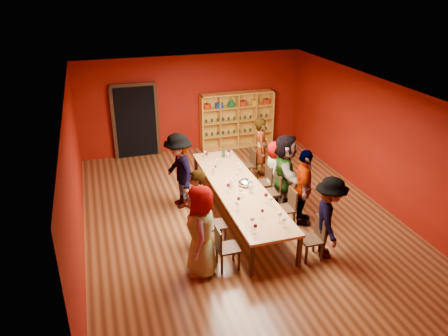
{
  "coord_description": "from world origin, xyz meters",
  "views": [
    {
      "loc": [
        -2.96,
        -8.42,
        5.27
      ],
      "look_at": [
        -0.27,
        0.29,
        1.15
      ],
      "focal_mm": 35.0,
      "sensor_mm": 36.0,
      "label": 1
    }
  ],
  "objects_px": {
    "chair_person_left_1": "(211,223)",
    "person_left_0": "(201,231)",
    "person_right_1": "(303,188)",
    "chair_person_right_3": "(265,180)",
    "chair_person_right_0": "(315,236)",
    "shelving_unit": "(237,117)",
    "tasting_table": "(239,189)",
    "chair_person_left_3": "(191,186)",
    "person_right_3": "(274,170)",
    "chair_person_left_0": "(224,246)",
    "chair_person_right_2": "(273,190)",
    "chair_person_right_1": "(288,206)",
    "person_left_1": "(196,210)",
    "person_right_0": "(329,218)",
    "chair_person_right_4": "(249,163)",
    "spittoon_bowl": "(245,183)",
    "person_left_3": "(179,171)",
    "person_right_4": "(261,149)",
    "person_right_2": "(285,172)",
    "wine_bottle": "(223,153)"
  },
  "relations": [
    {
      "from": "chair_person_left_1",
      "to": "person_left_0",
      "type": "bearing_deg",
      "value": -116.56
    },
    {
      "from": "person_right_1",
      "to": "chair_person_right_3",
      "type": "height_order",
      "value": "person_right_1"
    },
    {
      "from": "chair_person_right_0",
      "to": "shelving_unit",
      "type": "bearing_deg",
      "value": 85.58
    },
    {
      "from": "tasting_table",
      "to": "chair_person_left_3",
      "type": "bearing_deg",
      "value": 134.91
    },
    {
      "from": "shelving_unit",
      "to": "person_right_3",
      "type": "height_order",
      "value": "shelving_unit"
    },
    {
      "from": "chair_person_left_0",
      "to": "chair_person_right_2",
      "type": "xyz_separation_m",
      "value": [
        1.82,
        1.89,
        0.0
      ]
    },
    {
      "from": "person_right_1",
      "to": "chair_person_right_2",
      "type": "xyz_separation_m",
      "value": [
        -0.35,
        0.83,
        -0.4
      ]
    },
    {
      "from": "chair_person_right_0",
      "to": "chair_person_right_1",
      "type": "height_order",
      "value": "same"
    },
    {
      "from": "person_left_1",
      "to": "chair_person_right_2",
      "type": "xyz_separation_m",
      "value": [
        2.14,
        1.01,
        -0.37
      ]
    },
    {
      "from": "chair_person_left_0",
      "to": "person_right_0",
      "type": "height_order",
      "value": "person_right_0"
    },
    {
      "from": "chair_person_right_2",
      "to": "chair_person_right_4",
      "type": "distance_m",
      "value": 1.7
    },
    {
      "from": "chair_person_left_3",
      "to": "person_right_3",
      "type": "relative_size",
      "value": 0.59
    },
    {
      "from": "chair_person_right_2",
      "to": "spittoon_bowl",
      "type": "xyz_separation_m",
      "value": [
        -0.74,
        -0.08,
        0.33
      ]
    },
    {
      "from": "chair_person_left_1",
      "to": "chair_person_right_3",
      "type": "xyz_separation_m",
      "value": [
        1.82,
        1.55,
        0.0
      ]
    },
    {
      "from": "person_left_1",
      "to": "chair_person_right_4",
      "type": "xyz_separation_m",
      "value": [
        2.14,
        2.71,
        -0.37
      ]
    },
    {
      "from": "chair_person_left_0",
      "to": "chair_person_left_1",
      "type": "bearing_deg",
      "value": 90.0
    },
    {
      "from": "chair_person_left_1",
      "to": "person_left_3",
      "type": "relative_size",
      "value": 0.48
    },
    {
      "from": "person_right_4",
      "to": "spittoon_bowl",
      "type": "relative_size",
      "value": 5.27
    },
    {
      "from": "shelving_unit",
      "to": "person_right_1",
      "type": "distance_m",
      "value": 5.03
    },
    {
      "from": "chair_person_right_1",
      "to": "person_right_4",
      "type": "distance_m",
      "value": 2.57
    },
    {
      "from": "person_left_0",
      "to": "person_right_2",
      "type": "relative_size",
      "value": 0.97
    },
    {
      "from": "person_right_1",
      "to": "spittoon_bowl",
      "type": "xyz_separation_m",
      "value": [
        -1.1,
        0.74,
        -0.07
      ]
    },
    {
      "from": "shelving_unit",
      "to": "person_right_4",
      "type": "relative_size",
      "value": 1.39
    },
    {
      "from": "person_left_1",
      "to": "person_right_3",
      "type": "relative_size",
      "value": 1.15
    },
    {
      "from": "person_right_0",
      "to": "tasting_table",
      "type": "bearing_deg",
      "value": 51.67
    },
    {
      "from": "shelving_unit",
      "to": "chair_person_left_3",
      "type": "distance_m",
      "value": 4.14
    },
    {
      "from": "chair_person_right_1",
      "to": "spittoon_bowl",
      "type": "relative_size",
      "value": 2.71
    },
    {
      "from": "person_right_0",
      "to": "person_left_1",
      "type": "bearing_deg",
      "value": 86.6
    },
    {
      "from": "tasting_table",
      "to": "person_left_1",
      "type": "bearing_deg",
      "value": -144.0
    },
    {
      "from": "wine_bottle",
      "to": "spittoon_bowl",
      "type": "bearing_deg",
      "value": -90.5
    },
    {
      "from": "chair_person_left_0",
      "to": "person_right_2",
      "type": "relative_size",
      "value": 0.48
    },
    {
      "from": "chair_person_right_0",
      "to": "person_right_1",
      "type": "distance_m",
      "value": 1.38
    },
    {
      "from": "spittoon_bowl",
      "to": "tasting_table",
      "type": "bearing_deg",
      "value": -168.28
    },
    {
      "from": "person_right_1",
      "to": "tasting_table",
      "type": "bearing_deg",
      "value": 84.26
    },
    {
      "from": "chair_person_left_3",
      "to": "chair_person_right_3",
      "type": "bearing_deg",
      "value": -8.14
    },
    {
      "from": "person_right_4",
      "to": "wine_bottle",
      "type": "bearing_deg",
      "value": 108.29
    },
    {
      "from": "chair_person_left_1",
      "to": "chair_person_right_0",
      "type": "xyz_separation_m",
      "value": [
        1.82,
        -1.09,
        0.0
      ]
    },
    {
      "from": "shelving_unit",
      "to": "chair_person_right_4",
      "type": "bearing_deg",
      "value": -100.99
    },
    {
      "from": "chair_person_left_3",
      "to": "chair_person_right_1",
      "type": "height_order",
      "value": "same"
    },
    {
      "from": "chair_person_left_0",
      "to": "person_right_4",
      "type": "bearing_deg",
      "value": 58.86
    },
    {
      "from": "chair_person_right_4",
      "to": "wine_bottle",
      "type": "xyz_separation_m",
      "value": [
        -0.73,
        -0.01,
        0.37
      ]
    },
    {
      "from": "person_right_4",
      "to": "shelving_unit",
      "type": "bearing_deg",
      "value": 14.53
    },
    {
      "from": "wine_bottle",
      "to": "person_right_3",
      "type": "bearing_deg",
      "value": -49.64
    },
    {
      "from": "chair_person_right_1",
      "to": "person_right_1",
      "type": "bearing_deg",
      "value": 0.0
    },
    {
      "from": "chair_person_left_0",
      "to": "spittoon_bowl",
      "type": "height_order",
      "value": "spittoon_bowl"
    },
    {
      "from": "chair_person_right_2",
      "to": "wine_bottle",
      "type": "distance_m",
      "value": 1.87
    },
    {
      "from": "chair_person_left_0",
      "to": "chair_person_right_1",
      "type": "bearing_deg",
      "value": 30.24
    },
    {
      "from": "person_left_1",
      "to": "wine_bottle",
      "type": "xyz_separation_m",
      "value": [
        1.41,
        2.7,
        0.0
      ]
    },
    {
      "from": "chair_person_left_1",
      "to": "person_right_2",
      "type": "relative_size",
      "value": 0.48
    },
    {
      "from": "person_left_3",
      "to": "chair_person_right_2",
      "type": "distance_m",
      "value": 2.3
    }
  ]
}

